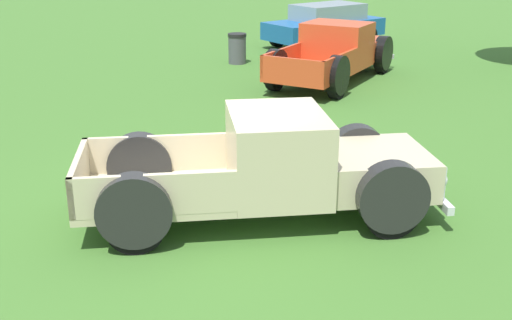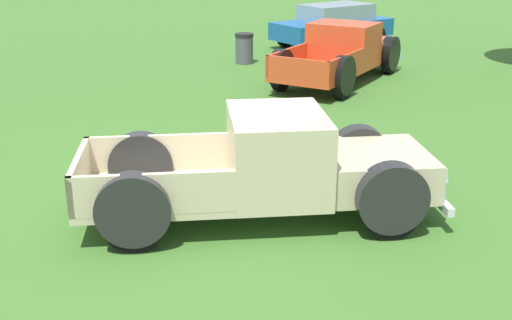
{
  "view_description": "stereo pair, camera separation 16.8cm",
  "coord_description": "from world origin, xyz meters",
  "views": [
    {
      "loc": [
        7.31,
        -5.18,
        4.01
      ],
      "look_at": [
        0.8,
        0.45,
        0.9
      ],
      "focal_mm": 44.64,
      "sensor_mm": 36.0,
      "label": 1
    },
    {
      "loc": [
        7.42,
        -5.05,
        4.01
      ],
      "look_at": [
        0.8,
        0.45,
        0.9
      ],
      "focal_mm": 44.64,
      "sensor_mm": 36.0,
      "label": 2
    }
  ],
  "objects": [
    {
      "name": "pickup_truck_behind_right",
      "position": [
        -4.75,
        8.31,
        0.77
      ],
      "size": [
        3.54,
        5.56,
        1.6
      ],
      "color": "#D14723",
      "rests_on": "ground_plane"
    },
    {
      "name": "ground_plane",
      "position": [
        0.0,
        0.0,
        0.0
      ],
      "size": [
        80.0,
        80.0,
        0.0
      ],
      "primitive_type": "plane",
      "color": "#3D6B28"
    },
    {
      "name": "pickup_truck_foreground",
      "position": [
        1.01,
        0.76,
        0.76
      ],
      "size": [
        4.37,
        5.33,
        1.58
      ],
      "color": "#C6B793",
      "rests_on": "ground_plane"
    },
    {
      "name": "trash_can",
      "position": [
        -8.37,
        7.59,
        0.48
      ],
      "size": [
        0.59,
        0.59,
        0.95
      ],
      "color": "#4C4C51",
      "rests_on": "ground_plane"
    },
    {
      "name": "sedan_distant_a",
      "position": [
        -8.84,
        12.15,
        0.79
      ],
      "size": [
        2.17,
        4.62,
        1.5
      ],
      "color": "#195699",
      "rests_on": "ground_plane"
    }
  ]
}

